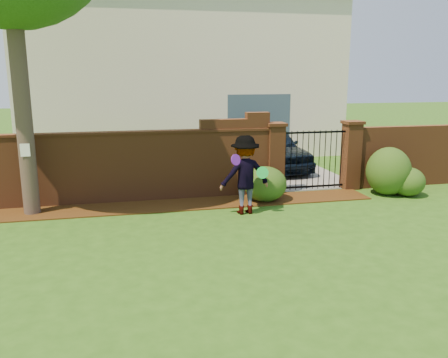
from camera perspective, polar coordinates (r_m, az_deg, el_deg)
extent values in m
cube|color=#2A5314|center=(8.26, -0.69, -9.40)|extent=(80.00, 80.00, 0.01)
cube|color=#361E09|center=(11.27, -9.06, -3.37)|extent=(11.10, 1.08, 0.03)
cube|color=brown|center=(11.71, -15.30, 1.15)|extent=(8.70, 0.25, 1.70)
cube|color=brown|center=(11.91, 1.32, 6.65)|extent=(1.80, 0.25, 0.30)
cube|color=brown|center=(12.05, 4.12, 7.79)|extent=(0.60, 0.25, 0.16)
cube|color=brown|center=(11.58, -15.55, 5.42)|extent=(8.70, 0.31, 0.06)
cube|color=brown|center=(14.30, 22.38, 2.67)|extent=(4.00, 0.25, 1.70)
cube|color=brown|center=(12.36, 6.25, 2.35)|extent=(0.42, 0.42, 1.80)
cube|color=brown|center=(12.23, 6.36, 6.69)|extent=(0.50, 0.50, 0.08)
cube|color=brown|center=(13.24, 15.29, 2.67)|extent=(0.42, 0.42, 1.80)
cube|color=brown|center=(13.12, 15.53, 6.71)|extent=(0.50, 0.50, 0.08)
cylinder|color=black|center=(12.47, 7.51, 2.17)|extent=(0.02, 0.02, 1.60)
cylinder|color=black|center=(12.53, 8.20, 2.20)|extent=(0.02, 0.02, 1.60)
cylinder|color=black|center=(12.58, 8.89, 2.23)|extent=(0.02, 0.02, 1.60)
cylinder|color=black|center=(12.64, 9.57, 2.25)|extent=(0.02, 0.02, 1.60)
cylinder|color=black|center=(12.71, 10.25, 2.28)|extent=(0.02, 0.02, 1.60)
cylinder|color=black|center=(12.77, 10.92, 2.30)|extent=(0.02, 0.02, 1.60)
cylinder|color=black|center=(12.84, 11.58, 2.33)|extent=(0.02, 0.02, 1.60)
cylinder|color=black|center=(12.90, 12.24, 2.35)|extent=(0.02, 0.02, 1.60)
cylinder|color=black|center=(12.97, 12.88, 2.37)|extent=(0.02, 0.02, 1.60)
cylinder|color=black|center=(13.04, 13.52, 2.39)|extent=(0.02, 0.02, 1.60)
cylinder|color=black|center=(13.12, 14.16, 2.41)|extent=(0.02, 0.02, 1.60)
cube|color=black|center=(12.92, 10.78, -0.88)|extent=(1.78, 0.03, 0.05)
cube|color=black|center=(12.66, 11.06, 5.64)|extent=(1.78, 0.03, 0.05)
cube|color=gray|center=(16.60, 5.26, 1.88)|extent=(3.20, 8.00, 0.01)
cube|color=#EEE3C7|center=(19.66, -5.41, 12.34)|extent=(12.00, 6.00, 6.00)
cube|color=#384C5B|center=(17.41, 4.26, 6.38)|extent=(2.40, 0.12, 2.40)
imported|color=black|center=(15.46, 5.93, 3.71)|extent=(2.09, 4.31, 1.42)
cylinder|color=#3F2F26|center=(11.07, -23.97, 13.70)|extent=(0.36, 0.36, 7.00)
cube|color=white|center=(10.99, -23.22, 3.28)|extent=(0.20, 0.01, 0.28)
ellipsoid|color=#1E4414|center=(11.60, 5.07, -0.62)|extent=(1.08, 1.08, 0.88)
ellipsoid|color=#1E4414|center=(12.91, 19.52, 0.92)|extent=(1.15, 1.15, 1.26)
ellipsoid|color=#1E4414|center=(13.00, 21.66, -0.32)|extent=(0.85, 0.85, 0.76)
imported|color=gray|center=(10.45, 2.61, 0.47)|extent=(1.20, 0.74, 1.79)
cylinder|color=#6D1BAB|center=(9.95, 1.45, 2.37)|extent=(0.25, 0.17, 0.24)
cylinder|color=green|center=(10.32, 4.74, 0.79)|extent=(0.28, 0.14, 0.27)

